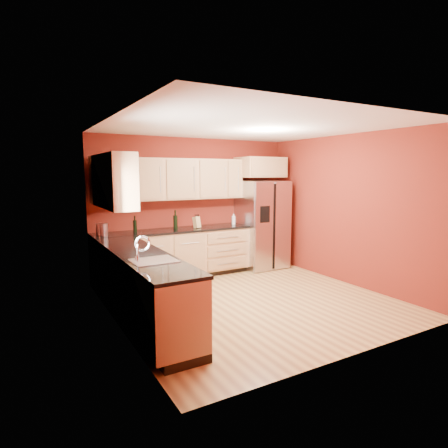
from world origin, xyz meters
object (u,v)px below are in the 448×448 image
Objects in this scene: canister_left at (100,229)px; soap_dispenser at (234,219)px; knife_block at (197,222)px; wine_bottle_a at (175,220)px; refrigerator at (262,224)px.

soap_dispenser reaches higher than canister_left.
soap_dispenser is (0.84, 0.06, 0.00)m from knife_block.
wine_bottle_a is at bearing 155.66° from knife_block.
refrigerator is 1.88m from wine_bottle_a.
refrigerator is 1.47m from knife_block.
refrigerator reaches higher than wine_bottle_a.
wine_bottle_a is (1.33, -0.04, 0.08)m from canister_left.
canister_left is 1.33m from wine_bottle_a.
canister_left is at bearing 158.49° from knife_block.
canister_left is 0.90× the size of knife_block.
refrigerator is at bearing -2.08° from canister_left.
wine_bottle_a reaches higher than canister_left.
canister_left is 0.89× the size of soap_dispenser.
wine_bottle_a is 1.25m from soap_dispenser.
refrigerator is 3.20m from canister_left.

